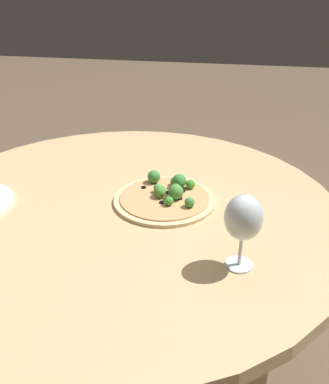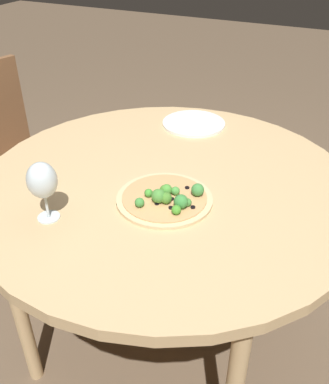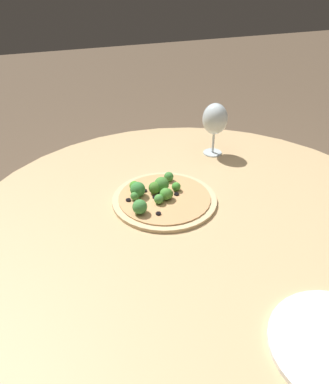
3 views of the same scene
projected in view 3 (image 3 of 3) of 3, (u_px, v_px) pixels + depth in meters
The scene contains 3 objects.
dining_table at pixel (194, 239), 1.00m from camera, with size 1.22×1.22×0.78m.
pizza at pixel (161, 197), 1.03m from camera, with size 0.29×0.29×0.06m.
wine_glass at pixel (215, 120), 1.22m from camera, with size 0.08×0.08×0.18m.
Camera 3 is at (-0.70, 0.35, 1.36)m, focal length 35.00 mm.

